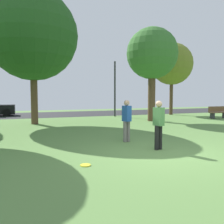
% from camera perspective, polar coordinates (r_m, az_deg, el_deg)
% --- Properties ---
extents(ground_plane, '(44.00, 44.00, 0.00)m').
position_cam_1_polar(ground_plane, '(7.44, 12.28, -9.89)').
color(ground_plane, '#5B8442').
extents(road_strip, '(44.00, 6.40, 0.01)m').
position_cam_1_polar(road_strip, '(22.48, -10.36, -0.46)').
color(road_strip, '#28282B').
rests_on(road_strip, ground_plane).
extents(oak_tree_right, '(3.45, 3.45, 6.30)m').
position_cam_1_polar(oak_tree_right, '(16.67, 9.58, 13.50)').
color(oak_tree_right, brown).
rests_on(oak_tree_right, ground_plane).
extents(maple_tree_far, '(3.70, 3.70, 6.37)m').
position_cam_1_polar(maple_tree_far, '(22.18, 14.11, 11.07)').
color(maple_tree_far, brown).
rests_on(maple_tree_far, ground_plane).
extents(birch_tree_lone, '(5.37, 5.37, 8.01)m').
position_cam_1_polar(birch_tree_lone, '(15.65, -18.45, 16.95)').
color(birch_tree_lone, brown).
rests_on(birch_tree_lone, ground_plane).
extents(person_thrower, '(0.30, 0.37, 1.60)m').
position_cam_1_polar(person_thrower, '(7.90, 11.09, -2.59)').
color(person_thrower, black).
rests_on(person_thrower, ground_plane).
extents(person_catcher, '(0.30, 0.37, 1.59)m').
position_cam_1_polar(person_catcher, '(9.07, 3.53, -1.69)').
color(person_catcher, slate).
rests_on(person_catcher, ground_plane).
extents(frisbee_disc, '(0.27, 0.27, 0.03)m').
position_cam_1_polar(frisbee_disc, '(6.22, -6.38, -12.53)').
color(frisbee_disc, yellow).
rests_on(frisbee_disc, ground_plane).
extents(park_bench, '(1.60, 0.45, 0.90)m').
position_cam_1_polar(park_bench, '(19.84, 24.05, -0.04)').
color(park_bench, brown).
rests_on(park_bench, ground_plane).
extents(street_lamp_post, '(0.14, 0.14, 4.50)m').
position_cam_1_polar(street_lamp_post, '(19.59, 0.69, 5.51)').
color(street_lamp_post, '#2D2D33').
rests_on(street_lamp_post, ground_plane).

